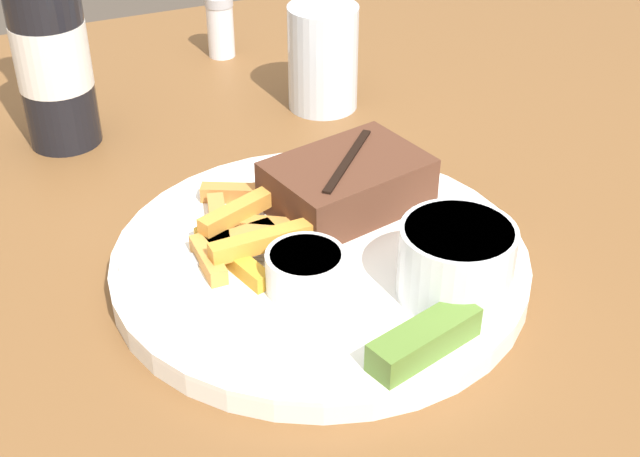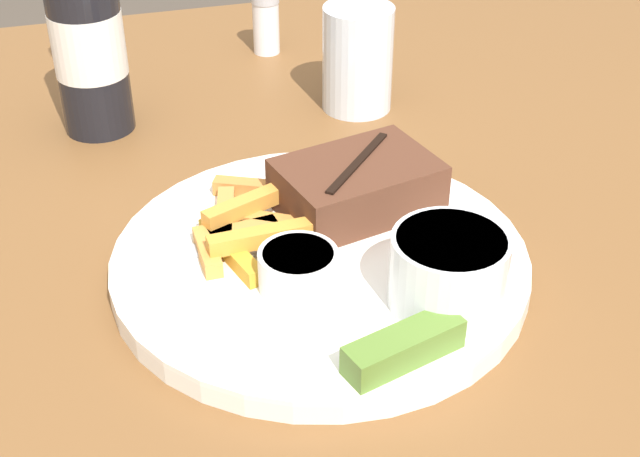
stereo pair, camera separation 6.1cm
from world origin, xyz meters
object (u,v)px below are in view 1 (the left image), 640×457
Objects in this scene: pickle_spear at (425,339)px; steak_portion at (347,184)px; dinner_plate at (320,263)px; salt_shaker at (220,26)px; fork_utensil at (210,259)px; dipping_sauce_cup at (306,269)px; knife_utensil at (303,221)px; beer_bottle at (51,51)px; drinking_glass at (323,58)px; coleslaw_cup at (456,258)px.

steak_portion is at bearing 81.04° from pickle_spear.
dinner_plate is at bearing -131.68° from steak_portion.
dinner_plate is at bearing -98.20° from salt_shaker.
fork_utensil is 2.03× the size of salt_shaker.
dipping_sauce_cup is at bearing -129.56° from steak_portion.
pickle_spear is at bearing -149.29° from knife_utensil.
drinking_glass is (0.24, -0.03, -0.04)m from beer_bottle.
coleslaw_cup is at bearing -60.97° from beer_bottle.
steak_portion is 1.59× the size of pickle_spear.
coleslaw_cup is (0.06, -0.08, 0.04)m from dinner_plate.
coleslaw_cup is at bearing 43.56° from pickle_spear.
fork_utensil is (-0.09, 0.14, -0.01)m from pickle_spear.
coleslaw_cup reaches higher than fork_utensil.
drinking_glass is at bearing 66.78° from fork_utensil.
drinking_glass reaches higher than dipping_sauce_cup.
dinner_plate is 3.88× the size of coleslaw_cup.
pickle_spear is 0.42m from beer_bottle.
coleslaw_cup reaches higher than knife_utensil.
knife_utensil is 0.36m from salt_shaker.
drinking_glass reaches higher than fork_utensil.
dinner_plate is at bearing 97.81° from pickle_spear.
beer_bottle is at bearing 109.10° from dipping_sauce_cup.
drinking_glass is at bearing -1.32° from knife_utensil.
pickle_spear reaches higher than dinner_plate.
dipping_sauce_cup is at bearing -32.25° from fork_utensil.
salt_shaker is (-0.05, 0.15, -0.02)m from drinking_glass.
beer_bottle is (-0.10, 0.30, 0.05)m from dipping_sauce_cup.
salt_shaker is at bearing 79.24° from dipping_sauce_cup.
dinner_plate is 1.21× the size of beer_bottle.
salt_shaker is (0.01, 0.35, -0.00)m from steak_portion.
coleslaw_cup reaches higher than dipping_sauce_cup.
dinner_plate is at bearing 0.00° from fork_utensil.
pickle_spear is 0.51× the size of knife_utensil.
dinner_plate is 0.08m from fork_utensil.
salt_shaker is (0.08, 0.43, -0.00)m from dipping_sauce_cup.
beer_bottle is (-0.17, 0.22, 0.05)m from steak_portion.
beer_bottle is (-0.13, 0.27, 0.08)m from dinner_plate.
pickle_spear is at bearing -136.44° from coleslaw_cup.
drinking_glass is (0.11, 0.24, 0.04)m from dinner_plate.
coleslaw_cup is 0.94× the size of pickle_spear.
beer_bottle reaches higher than knife_utensil.
pickle_spear is 0.17m from fork_utensil.
steak_portion is 0.53× the size of beer_bottle.
dipping_sauce_cup is 0.66× the size of pickle_spear.
dipping_sauce_cup is (-0.07, -0.08, -0.00)m from steak_portion.
salt_shaker is at bearing 86.75° from fork_utensil.
dinner_plate is 0.27m from drinking_glass.
steak_portion is at bearing -52.12° from beer_bottle.
knife_utensil is at bearing 95.08° from pickle_spear.
dipping_sauce_cup is at bearing -70.90° from beer_bottle.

